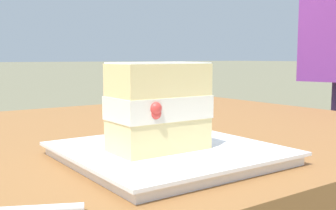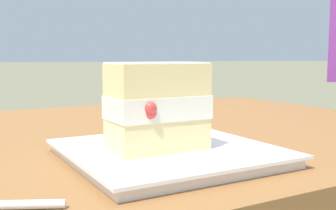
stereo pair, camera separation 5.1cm
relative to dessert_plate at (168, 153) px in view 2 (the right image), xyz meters
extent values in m
cube|color=white|center=(0.00, 0.00, 0.00)|extent=(0.23, 0.23, 0.01)
cube|color=white|center=(0.00, 0.00, 0.01)|extent=(0.24, 0.24, 0.00)
cube|color=#EAD18C|center=(0.02, 0.01, 0.03)|extent=(0.11, 0.06, 0.04)
cube|color=white|center=(0.02, 0.01, 0.06)|extent=(0.12, 0.07, 0.03)
sphere|color=red|center=(0.04, 0.04, 0.06)|extent=(0.01, 0.01, 0.01)
sphere|color=red|center=(0.04, 0.04, 0.06)|extent=(0.02, 0.02, 0.02)
sphere|color=red|center=(0.04, -0.02, 0.06)|extent=(0.02, 0.02, 0.02)
cube|color=#EAD18C|center=(0.02, 0.01, 0.09)|extent=(0.11, 0.06, 0.04)
cube|color=white|center=(0.02, 0.01, 0.11)|extent=(0.11, 0.06, 0.00)
camera|label=1|loc=(0.29, 0.42, 0.12)|focal=44.10mm
camera|label=2|loc=(0.25, 0.44, 0.12)|focal=44.10mm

